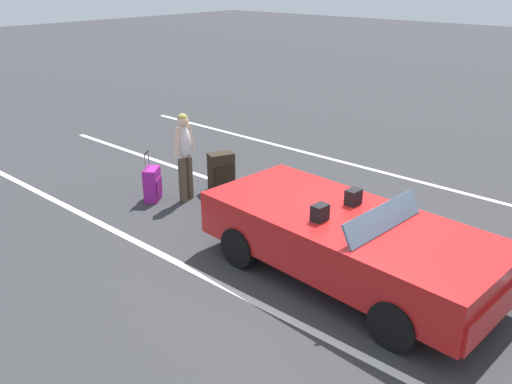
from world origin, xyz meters
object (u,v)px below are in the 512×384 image
at_px(suitcase_large_black, 221,172).
at_px(traveler_person, 184,152).
at_px(convertible_car, 360,245).
at_px(suitcase_medium_bright, 152,184).

height_order(suitcase_large_black, traveler_person, traveler_person).
xyz_separation_m(convertible_car, suitcase_medium_bright, (-4.39, -0.02, -0.28)).
distance_m(suitcase_medium_bright, traveler_person, 0.88).
bearing_deg(traveler_person, suitcase_large_black, 66.18).
bearing_deg(traveler_person, suitcase_medium_bright, -152.38).
distance_m(convertible_car, suitcase_large_black, 3.98).
height_order(convertible_car, suitcase_medium_bright, convertible_car).
height_order(convertible_car, suitcase_large_black, convertible_car).
relative_size(suitcase_large_black, suitcase_medium_bright, 0.79).
xyz_separation_m(suitcase_large_black, suitcase_medium_bright, (-0.60, -1.21, -0.06)).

